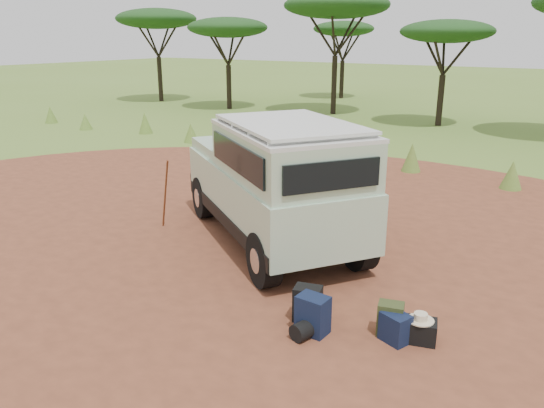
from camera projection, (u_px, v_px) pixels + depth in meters
The scene contains 13 objects.
ground at pixel (245, 270), 9.68m from camera, with size 140.00×140.00×0.00m, color olive.
dirt_clearing at pixel (245, 269), 9.68m from camera, with size 23.00×23.00×0.01m, color brown.
grass_fringe at pixel (414, 160), 16.38m from camera, with size 36.60×1.60×0.90m.
acacia_treeline at pixel (521, 17), 23.53m from camera, with size 46.70×13.20×6.26m.
safari_vehicle at pixel (275, 184), 10.58m from camera, with size 5.55×4.72×2.60m.
walking_staff at pixel (165, 194), 11.49m from camera, with size 0.04×0.04×1.66m, color brown.
backpack_black at pixel (308, 304), 7.88m from camera, with size 0.40×0.29×0.55m, color black.
backpack_navy at pixel (313, 315), 7.55m from camera, with size 0.44×0.31×0.57m, color #13213E.
backpack_olive at pixel (390, 319), 7.51m from camera, with size 0.36×0.26×0.49m, color #3E431F.
duffel_navy at pixel (395, 328), 7.35m from camera, with size 0.38×0.29×0.43m, color #13213E.
hard_case at pixel (419, 331), 7.37m from camera, with size 0.46×0.33×0.33m, color black.
stuff_sack at pixel (302, 331), 7.42m from camera, with size 0.27×0.27×0.27m, color black.
safari_hat at pixel (421, 318), 7.31m from camera, with size 0.38×0.38×0.11m.
Camera 1 is at (5.32, -7.11, 4.09)m, focal length 35.00 mm.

